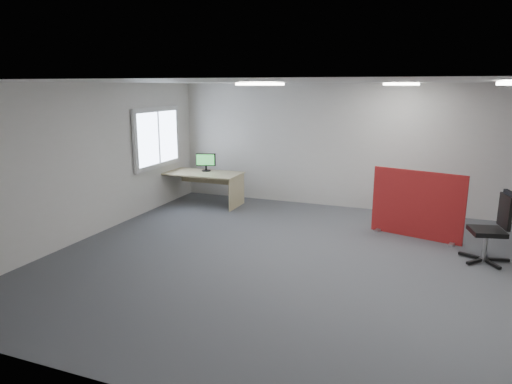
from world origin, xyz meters
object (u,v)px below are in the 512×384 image
(second_desk, at_px, (204,180))
(monitor_second, at_px, (206,161))
(red_divider, at_px, (417,205))
(office_chair, at_px, (496,223))

(second_desk, distance_m, monitor_second, 0.42)
(red_divider, xyz_separation_m, office_chair, (1.16, -0.81, 0.03))
(monitor_second, distance_m, office_chair, 6.06)
(red_divider, bearing_deg, office_chair, -20.05)
(red_divider, height_order, office_chair, red_divider)
(monitor_second, bearing_deg, office_chair, -34.83)
(red_divider, relative_size, second_desk, 0.90)
(office_chair, bearing_deg, monitor_second, 150.27)
(office_chair, bearing_deg, second_desk, 151.67)
(second_desk, bearing_deg, office_chair, -15.36)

